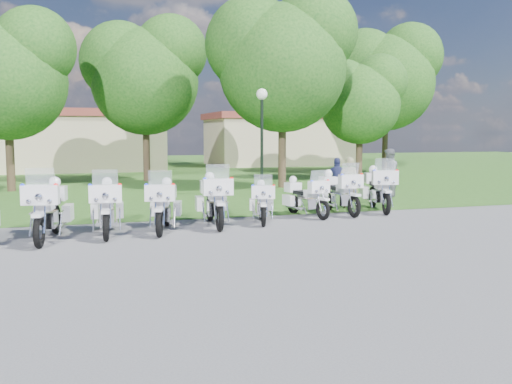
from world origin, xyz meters
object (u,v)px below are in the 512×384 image
object	(u,v)px
motorcycle_2	(107,206)
motorcycle_5	(262,201)
motorcycle_6	(305,196)
bystander_a	(349,183)
lamp_post	(262,116)
motorcycle_4	(214,199)
bystander_c	(337,181)
motorcycle_8	(378,188)
motorcycle_7	(339,192)
motorcycle_1	(49,209)
bystander_b	(389,173)
motorcycle_3	(164,205)

from	to	relation	value
motorcycle_2	motorcycle_5	world-z (taller)	motorcycle_2
motorcycle_6	bystander_a	xyz separation A→B (m)	(2.10, 1.23, 0.26)
motorcycle_5	lamp_post	distance (m)	7.08
motorcycle_4	bystander_c	bearing A→B (deg)	-142.97
lamp_post	motorcycle_5	bearing A→B (deg)	-108.05
motorcycle_5	motorcycle_6	distance (m)	1.74
motorcycle_8	lamp_post	bearing A→B (deg)	-48.98
motorcycle_6	motorcycle_7	size ratio (longest dim) A/B	0.88
motorcycle_7	lamp_post	world-z (taller)	lamp_post
motorcycle_1	bystander_a	world-z (taller)	motorcycle_1
motorcycle_1	bystander_a	size ratio (longest dim) A/B	1.51
motorcycle_7	bystander_a	distance (m)	1.27
lamp_post	bystander_b	bearing A→B (deg)	-20.16
motorcycle_3	bystander_c	distance (m)	7.72
motorcycle_2	bystander_c	size ratio (longest dim) A/B	1.51
motorcycle_1	motorcycle_3	bearing A→B (deg)	-162.61
motorcycle_8	bystander_b	xyz separation A→B (m)	(2.37, 3.37, 0.23)
motorcycle_5	bystander_c	distance (m)	4.98
motorcycle_4	motorcycle_6	xyz separation A→B (m)	(3.06, 0.83, -0.12)
lamp_post	bystander_a	bearing A→B (deg)	-69.02
motorcycle_5	motorcycle_8	xyz separation A→B (m)	(4.40, 1.15, 0.14)
motorcycle_3	bystander_b	distance (m)	10.94
motorcycle_4	bystander_c	xyz separation A→B (m)	(5.32, 3.29, 0.10)
motorcycle_2	motorcycle_3	bearing A→B (deg)	-172.84
motorcycle_6	bystander_b	xyz separation A→B (m)	(5.16, 3.85, 0.35)
lamp_post	bystander_c	size ratio (longest dim) A/B	2.58
motorcycle_5	motorcycle_7	distance (m)	3.03
motorcycle_1	lamp_post	distance (m)	10.91
motorcycle_5	motorcycle_7	world-z (taller)	motorcycle_7
motorcycle_1	motorcycle_4	bearing A→B (deg)	-159.53
motorcycle_3	motorcycle_6	bearing A→B (deg)	-149.41
motorcycle_4	motorcycle_6	world-z (taller)	motorcycle_4
motorcycle_8	motorcycle_3	bearing A→B (deg)	29.81
motorcycle_4	motorcycle_6	distance (m)	3.17
motorcycle_3	motorcycle_2	bearing A→B (deg)	17.56
motorcycle_4	lamp_post	xyz separation A→B (m)	(3.49, 6.42, 2.50)
motorcycle_3	motorcycle_4	world-z (taller)	motorcycle_4
motorcycle_7	lamp_post	bearing A→B (deg)	-82.50
motorcycle_1	motorcycle_7	distance (m)	8.79
motorcycle_3	lamp_post	world-z (taller)	lamp_post
motorcycle_2	bystander_a	xyz separation A→B (m)	(8.05, 2.58, 0.16)
motorcycle_5	motorcycle_7	xyz separation A→B (m)	(2.87, 0.96, 0.09)
motorcycle_2	motorcycle_5	bearing A→B (deg)	-166.74
lamp_post	motorcycle_4	bearing A→B (deg)	-118.57
motorcycle_4	motorcycle_7	world-z (taller)	motorcycle_4
motorcycle_1	bystander_c	bearing A→B (deg)	-147.55
motorcycle_4	motorcycle_7	xyz separation A→B (m)	(4.33, 1.12, -0.04)
motorcycle_7	motorcycle_2	bearing A→B (deg)	11.38
motorcycle_5	bystander_b	distance (m)	8.14
motorcycle_1	motorcycle_6	world-z (taller)	motorcycle_1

